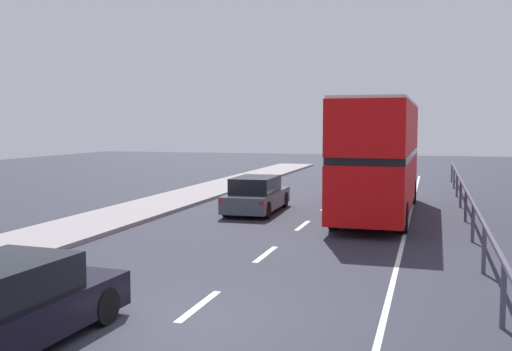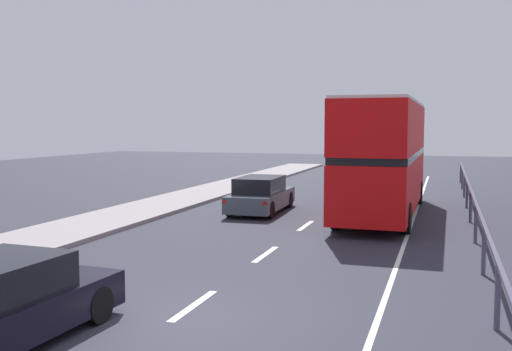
% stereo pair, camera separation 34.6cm
% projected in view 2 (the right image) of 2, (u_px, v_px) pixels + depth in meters
% --- Properties ---
extents(ground_plane, '(74.02, 120.00, 0.10)m').
position_uv_depth(ground_plane, '(169.00, 326.00, 10.18)').
color(ground_plane, '#292A36').
extents(lane_paint_markings, '(3.56, 46.00, 0.01)m').
position_uv_depth(lane_paint_markings, '(362.00, 239.00, 17.72)').
color(lane_paint_markings, silver).
rests_on(lane_paint_markings, ground).
extents(bridge_side_railing, '(0.10, 42.00, 1.16)m').
position_uv_depth(bridge_side_railing, '(476.00, 211.00, 16.98)').
color(bridge_side_railing, '#4D465B').
rests_on(bridge_side_railing, ground).
extents(double_decker_bus_red, '(2.56, 10.52, 4.31)m').
position_uv_depth(double_decker_bus_red, '(384.00, 155.00, 22.14)').
color(double_decker_bus_red, red).
rests_on(double_decker_bus_red, ground).
extents(sedan_car_ahead, '(1.87, 4.55, 1.41)m').
position_uv_depth(sedan_car_ahead, '(261.00, 195.00, 23.14)').
color(sedan_car_ahead, '#414B53').
rests_on(sedan_car_ahead, ground).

